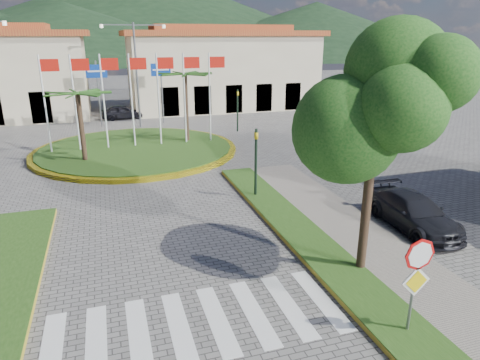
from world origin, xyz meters
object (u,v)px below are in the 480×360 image
object	(u,v)px
stop_sign	(417,272)
roundabout_island	(136,149)
car_dark_b	(176,105)
car_side_right	(414,212)
car_dark_a	(123,112)
deciduous_tree	(377,106)

from	to	relation	value
stop_sign	roundabout_island	bearing A→B (deg)	103.73
roundabout_island	car_dark_b	size ratio (longest dim) A/B	3.89
car_dark_b	car_side_right	xyz separation A→B (m)	(4.17, -29.69, 0.10)
car_dark_a	car_side_right	size ratio (longest dim) A/B	0.83
car_dark_a	car_side_right	bearing A→B (deg)	-165.73
stop_sign	car_side_right	distance (m)	6.85
stop_sign	car_dark_a	distance (m)	32.49
car_dark_a	car_side_right	xyz separation A→B (m)	(9.34, -26.84, 0.01)
roundabout_island	car_dark_b	xyz separation A→B (m)	(5.01, 14.88, 0.36)
car_dark_a	car_dark_b	distance (m)	5.91
roundabout_island	car_dark_b	world-z (taller)	roundabout_island
car_dark_a	car_side_right	distance (m)	28.42
deciduous_tree	car_dark_a	distance (m)	29.93
deciduous_tree	car_side_right	bearing A→B (deg)	30.77
roundabout_island	car_side_right	xyz separation A→B (m)	(9.17, -14.81, 0.47)
deciduous_tree	car_dark_b	world-z (taller)	deciduous_tree
stop_sign	deciduous_tree	xyz separation A→B (m)	(0.60, 3.04, 3.38)
car_side_right	deciduous_tree	bearing A→B (deg)	-146.68
stop_sign	car_side_right	xyz separation A→B (m)	(4.28, 5.23, -1.15)
stop_sign	car_side_right	world-z (taller)	stop_sign
roundabout_island	stop_sign	size ratio (longest dim) A/B	4.79
car_dark_a	car_dark_b	bearing A→B (deg)	-66.03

